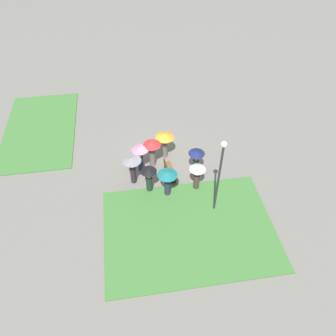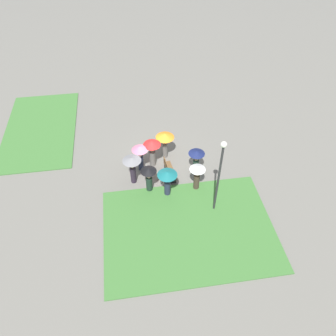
# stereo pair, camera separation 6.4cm
# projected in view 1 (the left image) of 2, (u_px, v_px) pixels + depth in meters

# --- Properties ---
(ground_plane) EXTENTS (90.00, 90.00, 0.00)m
(ground_plane) POSITION_uv_depth(u_px,v_px,m) (158.00, 164.00, 21.44)
(ground_plane) COLOR slate
(lawn_patch_near) EXTENTS (6.61, 9.19, 0.06)m
(lawn_patch_near) POSITION_uv_depth(u_px,v_px,m) (189.00, 229.00, 17.78)
(lawn_patch_near) COLOR #427A38
(lawn_patch_near) RESTS_ON ground_plane
(lawn_patch_far) EXTENTS (9.05, 5.03, 0.06)m
(lawn_patch_far) POSITION_uv_depth(u_px,v_px,m) (40.00, 129.00, 24.01)
(lawn_patch_far) COLOR #427A38
(lawn_patch_far) RESTS_ON ground_plane
(park_bench) EXTENTS (1.66, 0.61, 0.90)m
(park_bench) POSITION_uv_depth(u_px,v_px,m) (169.00, 170.00, 20.40)
(park_bench) COLOR brown
(park_bench) RESTS_ON ground_plane
(lamp_post) EXTENTS (0.32, 0.32, 5.02)m
(lamp_post) POSITION_uv_depth(u_px,v_px,m) (220.00, 170.00, 16.60)
(lamp_post) COLOR #2D2D30
(lamp_post) RESTS_ON ground_plane
(crowd_person_orange) EXTENTS (1.19, 1.19, 1.90)m
(crowd_person_orange) POSITION_uv_depth(u_px,v_px,m) (165.00, 139.00, 20.95)
(crowd_person_orange) COLOR slate
(crowd_person_orange) RESTS_ON ground_plane
(crowd_person_black) EXTENTS (0.94, 0.94, 1.83)m
(crowd_person_black) POSITION_uv_depth(u_px,v_px,m) (149.00, 176.00, 18.99)
(crowd_person_black) COLOR #1E3328
(crowd_person_black) RESTS_ON ground_plane
(crowd_person_red) EXTENTS (1.11, 1.11, 1.96)m
(crowd_person_red) POSITION_uv_depth(u_px,v_px,m) (152.00, 148.00, 20.44)
(crowd_person_red) COLOR slate
(crowd_person_red) RESTS_ON ground_plane
(crowd_person_white) EXTENTS (0.95, 0.95, 1.87)m
(crowd_person_white) POSITION_uv_depth(u_px,v_px,m) (197.00, 173.00, 19.03)
(crowd_person_white) COLOR #47382D
(crowd_person_white) RESTS_ON ground_plane
(crowd_person_teal) EXTENTS (1.15, 1.15, 1.88)m
(crowd_person_teal) POSITION_uv_depth(u_px,v_px,m) (167.00, 178.00, 18.64)
(crowd_person_teal) COLOR #282D47
(crowd_person_teal) RESTS_ON ground_plane
(crowd_person_navy) EXTENTS (1.00, 1.00, 1.80)m
(crowd_person_navy) POSITION_uv_depth(u_px,v_px,m) (196.00, 158.00, 20.06)
(crowd_person_navy) COLOR #1E3328
(crowd_person_navy) RESTS_ON ground_plane
(crowd_person_pink) EXTENTS (1.01, 1.01, 1.90)m
(crowd_person_pink) POSITION_uv_depth(u_px,v_px,m) (140.00, 154.00, 20.15)
(crowd_person_pink) COLOR #282D47
(crowd_person_pink) RESTS_ON ground_plane
(crowd_person_grey) EXTENTS (1.12, 1.12, 2.00)m
(crowd_person_grey) POSITION_uv_depth(u_px,v_px,m) (132.00, 165.00, 19.32)
(crowd_person_grey) COLOR #2D2333
(crowd_person_grey) RESTS_ON ground_plane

